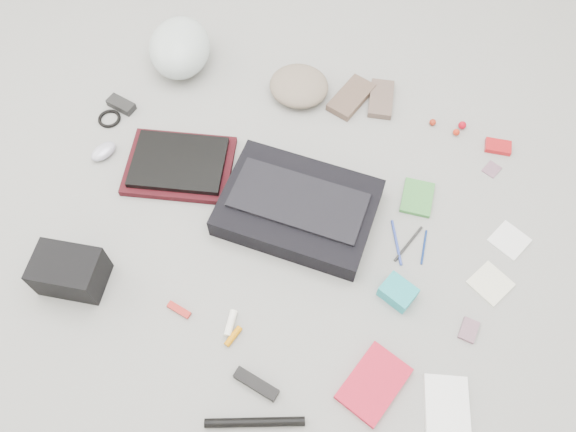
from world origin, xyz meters
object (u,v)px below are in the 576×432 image
(bike_helmet, at_px, (180,48))
(camera_bag, at_px, (70,272))
(messenger_bag, at_px, (298,208))
(laptop, at_px, (179,162))
(accordion_wallet, at_px, (398,292))
(book_red, at_px, (374,384))

(bike_helmet, distance_m, camera_bag, 0.94)
(messenger_bag, relative_size, laptop, 1.55)
(accordion_wallet, bearing_deg, messenger_bag, 177.26)
(messenger_bag, height_order, bike_helmet, bike_helmet)
(messenger_bag, bearing_deg, laptop, 175.63)
(laptop, height_order, camera_bag, camera_bag)
(messenger_bag, xyz_separation_m, camera_bag, (-0.59, -0.43, 0.02))
(camera_bag, xyz_separation_m, book_red, (0.95, -0.03, -0.05))
(laptop, relative_size, book_red, 1.56)
(messenger_bag, height_order, book_red, messenger_bag)
(accordion_wallet, bearing_deg, camera_bag, -141.90)
(messenger_bag, height_order, accordion_wallet, messenger_bag)
(book_red, height_order, accordion_wallet, accordion_wallet)
(accordion_wallet, bearing_deg, bike_helmet, 168.71)
(laptop, height_order, book_red, laptop)
(book_red, bearing_deg, camera_bag, -160.94)
(bike_helmet, relative_size, accordion_wallet, 2.88)
(laptop, distance_m, accordion_wallet, 0.85)
(bike_helmet, height_order, book_red, bike_helmet)
(bike_helmet, bearing_deg, accordion_wallet, -51.18)
(messenger_bag, bearing_deg, camera_bag, -141.18)
(bike_helmet, relative_size, book_red, 1.42)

